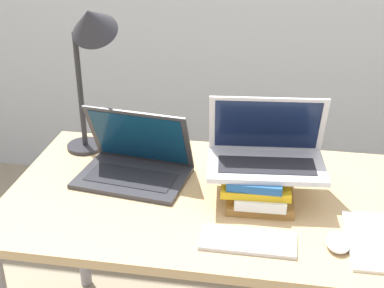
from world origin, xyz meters
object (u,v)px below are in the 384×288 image
desk_lamp (90,39)px  book_stack (259,182)px  mouse (338,242)px  wireless_keyboard (248,241)px  laptop_left (135,164)px  notepad (384,242)px  laptop_on_books (266,152)px

desk_lamp → book_stack: bearing=-19.1°
book_stack → desk_lamp: 0.75m
mouse → desk_lamp: bearing=152.4°
mouse → desk_lamp: 1.04m
wireless_keyboard → desk_lamp: (-0.59, 0.46, 0.43)m
mouse → desk_lamp: desk_lamp is taller
laptop_left → desk_lamp: size_ratio=0.67×
book_stack → wireless_keyboard: bearing=-93.0°
notepad → laptop_left: bearing=162.1°
laptop_on_books → mouse: (0.22, -0.25, -0.14)m
wireless_keyboard → laptop_left: bearing=142.5°
laptop_on_books → notepad: 0.43m
notepad → wireless_keyboard: bearing=-170.7°
laptop_left → laptop_on_books: laptop_on_books is taller
mouse → wireless_keyboard: bearing=-174.2°
book_stack → desk_lamp: size_ratio=0.48×
laptop_on_books → notepad: laptop_on_books is taller
laptop_left → laptop_on_books: size_ratio=1.02×
mouse → book_stack: bearing=135.8°
desk_lamp → mouse: bearing=-27.6°
book_stack → mouse: 0.33m
notepad → desk_lamp: (-0.97, 0.40, 0.43)m
laptop_on_books → mouse: size_ratio=3.87×
laptop_left → mouse: 0.73m
wireless_keyboard → notepad: size_ratio=0.96×
desk_lamp → laptop_on_books: bearing=-16.9°
book_stack → laptop_on_books: laptop_on_books is taller
laptop_on_books → wireless_keyboard: (-0.03, -0.27, -0.15)m
book_stack → mouse: bearing=-44.2°
mouse → notepad: (0.13, 0.04, -0.01)m
mouse → notepad: 0.13m
book_stack → notepad: size_ratio=0.99×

